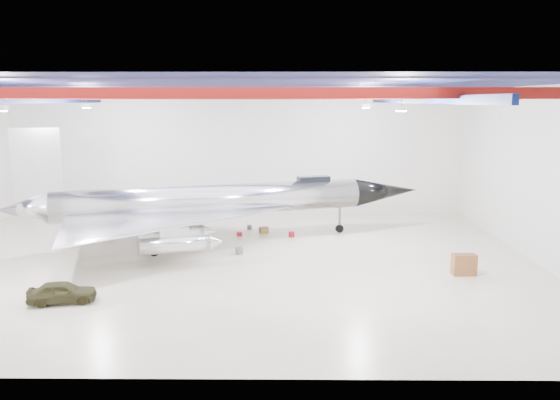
{
  "coord_description": "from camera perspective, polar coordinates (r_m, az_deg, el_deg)",
  "views": [
    {
      "loc": [
        4.23,
        -33.47,
        10.06
      ],
      "look_at": [
        3.91,
        2.0,
        3.59
      ],
      "focal_mm": 35.0,
      "sensor_mm": 36.0,
      "label": 1
    }
  ],
  "objects": [
    {
      "name": "floor",
      "position": [
        35.21,
        -6.44,
        -6.33
      ],
      "size": [
        40.0,
        40.0,
        0.0
      ],
      "primitive_type": "plane",
      "color": "beige",
      "rests_on": "ground"
    },
    {
      "name": "ceiling",
      "position": [
        33.75,
        -6.83,
        11.86
      ],
      "size": [
        40.0,
        40.0,
        0.0
      ],
      "primitive_type": "plane",
      "rotation": [
        3.14,
        0.0,
        0.0
      ],
      "color": "#0A0F38",
      "rests_on": "wall_back"
    },
    {
      "name": "jeep",
      "position": [
        29.94,
        -21.81,
        -8.92
      ],
      "size": [
        3.51,
        1.99,
        1.13
      ],
      "primitive_type": "imported",
      "rotation": [
        0.0,
        0.0,
        1.78
      ],
      "color": "#333019",
      "rests_on": "floor"
    },
    {
      "name": "wall_right",
      "position": [
        37.28,
        25.56,
        2.3
      ],
      "size": [
        0.0,
        30.0,
        30.0
      ],
      "primitive_type": "plane",
      "rotation": [
        1.57,
        0.0,
        -1.57
      ],
      "color": "silver",
      "rests_on": "floor"
    },
    {
      "name": "spares_box",
      "position": [
        43.39,
        -3.2,
        -2.84
      ],
      "size": [
        0.49,
        0.49,
        0.36
      ],
      "primitive_type": "cylinder",
      "rotation": [
        0.0,
        0.0,
        0.25
      ],
      "color": "#59595B",
      "rests_on": "floor"
    },
    {
      "name": "crate_ply",
      "position": [
        41.51,
        -11.25,
        -3.67
      ],
      "size": [
        0.49,
        0.41,
        0.32
      ],
      "primitive_type": "cube",
      "rotation": [
        0.0,
        0.0,
        -0.1
      ],
      "color": "olive",
      "rests_on": "floor"
    },
    {
      "name": "desk",
      "position": [
        33.85,
        18.67,
        -6.41
      ],
      "size": [
        1.4,
        0.76,
        1.25
      ],
      "primitive_type": "cube",
      "rotation": [
        0.0,
        0.0,
        0.05
      ],
      "color": "brown",
      "rests_on": "floor"
    },
    {
      "name": "engine_drum",
      "position": [
        36.5,
        -4.3,
        -5.33
      ],
      "size": [
        0.55,
        0.55,
        0.45
      ],
      "primitive_type": "cylinder",
      "rotation": [
        0.0,
        0.0,
        -0.11
      ],
      "color": "#59595B",
      "rests_on": "floor"
    },
    {
      "name": "crate_small",
      "position": [
        42.34,
        -17.41,
        -3.69
      ],
      "size": [
        0.47,
        0.39,
        0.29
      ],
      "primitive_type": "cube",
      "rotation": [
        0.0,
        0.0,
        0.15
      ],
      "color": "#59595B",
      "rests_on": "floor"
    },
    {
      "name": "jet_aircraft",
      "position": [
        39.43,
        -7.12,
        -0.45
      ],
      "size": [
        29.92,
        21.7,
        8.35
      ],
      "rotation": [
        0.0,
        0.0,
        0.29
      ],
      "color": "silver",
      "rests_on": "floor"
    },
    {
      "name": "toolbox_red",
      "position": [
        41.43,
        -4.27,
        -3.55
      ],
      "size": [
        0.45,
        0.39,
        0.28
      ],
      "primitive_type": "cube",
      "rotation": [
        0.0,
        0.0,
        0.18
      ],
      "color": "maroon",
      "rests_on": "floor"
    },
    {
      "name": "parts_bin",
      "position": [
        42.14,
        -1.7,
        -3.16
      ],
      "size": [
        0.81,
        0.74,
        0.46
      ],
      "primitive_type": "cube",
      "rotation": [
        0.0,
        0.0,
        0.4
      ],
      "color": "olive",
      "rests_on": "floor"
    },
    {
      "name": "wall_back",
      "position": [
        48.87,
        -4.47,
        4.95
      ],
      "size": [
        40.0,
        0.0,
        40.0
      ],
      "primitive_type": "plane",
      "rotation": [
        1.57,
        0.0,
        0.0
      ],
      "color": "silver",
      "rests_on": "floor"
    },
    {
      "name": "ceiling_structure",
      "position": [
        33.74,
        -6.8,
        10.71
      ],
      "size": [
        39.5,
        29.5,
        1.08
      ],
      "color": "maroon",
      "rests_on": "ceiling"
    },
    {
      "name": "tool_chest",
      "position": [
        40.96,
        1.21,
        -3.6
      ],
      "size": [
        0.5,
        0.5,
        0.39
      ],
      "primitive_type": "cylinder",
      "rotation": [
        0.0,
        0.0,
        -0.16
      ],
      "color": "maroon",
      "rests_on": "floor"
    }
  ]
}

